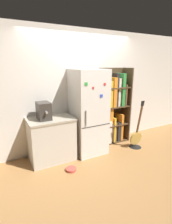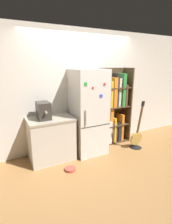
{
  "view_description": "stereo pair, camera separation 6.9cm",
  "coord_description": "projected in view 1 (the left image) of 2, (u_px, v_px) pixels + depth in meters",
  "views": [
    {
      "loc": [
        -1.71,
        -3.0,
        1.86
      ],
      "look_at": [
        -0.03,
        0.15,
        0.89
      ],
      "focal_mm": 28.0,
      "sensor_mm": 36.0,
      "label": 1
    },
    {
      "loc": [
        -1.65,
        -3.04,
        1.86
      ],
      "look_at": [
        -0.03,
        0.15,
        0.89
      ],
      "focal_mm": 28.0,
      "sensor_mm": 36.0,
      "label": 2
    }
  ],
  "objects": [
    {
      "name": "bookshelf",
      "position": [
        112.0,
        108.0,
        4.19
      ],
      "size": [
        0.73,
        0.36,
        1.79
      ],
      "color": "#4C3823",
      "rests_on": "ground_plane"
    },
    {
      "name": "wall_back",
      "position": [
        81.0,
        91.0,
        3.89
      ],
      "size": [
        8.0,
        0.05,
        2.6
      ],
      "color": "white",
      "rests_on": "ground_plane"
    },
    {
      "name": "guitar",
      "position": [
        136.0,
        140.0,
        4.04
      ],
      "size": [
        0.31,
        0.28,
        1.12
      ],
      "color": "black",
      "rests_on": "ground_plane"
    },
    {
      "name": "refrigerator",
      "position": [
        88.0,
        112.0,
        3.69
      ],
      "size": [
        0.66,
        0.69,
        1.78
      ],
      "color": "white",
      "rests_on": "ground_plane"
    },
    {
      "name": "ground_plane",
      "position": [
        91.0,
        153.0,
        3.82
      ],
      "size": [
        16.0,
        16.0,
        0.0
      ],
      "primitive_type": "plane",
      "color": "#A87542"
    },
    {
      "name": "espresso_machine",
      "position": [
        44.0,
        111.0,
        3.26
      ],
      "size": [
        0.23,
        0.38,
        0.33
      ],
      "color": "#38332D",
      "rests_on": "kitchen_counter"
    },
    {
      "name": "pet_bowl",
      "position": [
        71.0,
        169.0,
        3.18
      ],
      "size": [
        0.2,
        0.2,
        0.04
      ],
      "color": "#D84C3F",
      "rests_on": "ground_plane"
    },
    {
      "name": "kitchen_counter",
      "position": [
        51.0,
        139.0,
        3.47
      ],
      "size": [
        0.88,
        0.61,
        0.86
      ],
      "color": "beige",
      "rests_on": "ground_plane"
    }
  ]
}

